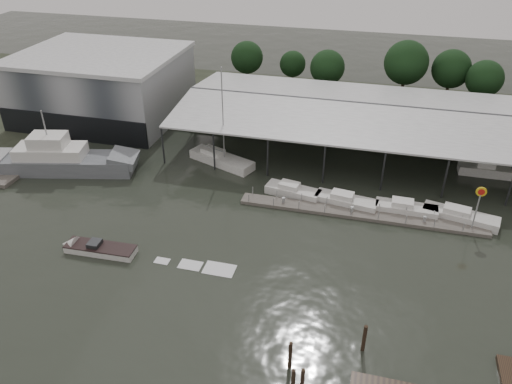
% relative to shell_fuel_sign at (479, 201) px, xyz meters
% --- Properties ---
extents(ground, '(200.00, 200.00, 0.00)m').
position_rel_shell_fuel_sign_xyz_m(ground, '(-27.00, -9.99, -3.93)').
color(ground, '#262C23').
rests_on(ground, ground).
extents(land_strip_far, '(140.00, 30.00, 0.30)m').
position_rel_shell_fuel_sign_xyz_m(land_strip_far, '(-27.00, 32.01, -3.83)').
color(land_strip_far, '#383E2E').
rests_on(land_strip_far, ground).
extents(land_strip_west, '(20.00, 40.00, 0.30)m').
position_rel_shell_fuel_sign_xyz_m(land_strip_west, '(-67.00, 20.01, -3.83)').
color(land_strip_west, '#383E2E').
rests_on(land_strip_west, ground).
extents(storage_warehouse, '(24.50, 20.50, 10.50)m').
position_rel_shell_fuel_sign_xyz_m(storage_warehouse, '(-55.00, 19.95, 1.36)').
color(storage_warehouse, '#95999E').
rests_on(storage_warehouse, ground).
extents(covered_boat_shed, '(58.24, 24.00, 6.96)m').
position_rel_shell_fuel_sign_xyz_m(covered_boat_shed, '(-10.00, 18.01, 2.20)').
color(covered_boat_shed, silver).
rests_on(covered_boat_shed, ground).
extents(trawler_dock, '(3.00, 18.00, 0.50)m').
position_rel_shell_fuel_sign_xyz_m(trawler_dock, '(-57.00, 4.01, -3.68)').
color(trawler_dock, slate).
rests_on(trawler_dock, ground).
extents(floating_dock, '(28.00, 2.00, 1.40)m').
position_rel_shell_fuel_sign_xyz_m(floating_dock, '(-12.00, 0.01, -3.72)').
color(floating_dock, slate).
rests_on(floating_dock, ground).
extents(shell_fuel_sign, '(1.10, 0.18, 5.55)m').
position_rel_shell_fuel_sign_xyz_m(shell_fuel_sign, '(0.00, 0.00, 0.00)').
color(shell_fuel_sign, '#979A9D').
rests_on(shell_fuel_sign, ground).
extents(grey_trawler, '(20.05, 8.77, 8.84)m').
position_rel_shell_fuel_sign_xyz_m(grey_trawler, '(-51.09, 1.14, -2.35)').
color(grey_trawler, slate).
rests_on(grey_trawler, ground).
extents(white_sailboat, '(9.82, 5.97, 13.76)m').
position_rel_shell_fuel_sign_xyz_m(white_sailboat, '(-31.45, 8.29, -3.27)').
color(white_sailboat, white).
rests_on(white_sailboat, ground).
extents(speedboat_underway, '(19.04, 2.83, 2.00)m').
position_rel_shell_fuel_sign_xyz_m(speedboat_underway, '(-38.03, -13.56, -3.53)').
color(speedboat_underway, white).
rests_on(speedboat_underway, ground).
extents(moored_cruiser_0, '(7.00, 3.42, 1.70)m').
position_rel_shell_fuel_sign_xyz_m(moored_cruiser_0, '(-20.40, 2.52, -3.31)').
color(moored_cruiser_0, white).
rests_on(moored_cruiser_0, ground).
extents(moored_cruiser_1, '(7.56, 3.32, 1.70)m').
position_rel_shell_fuel_sign_xyz_m(moored_cruiser_1, '(-13.91, 1.83, -3.31)').
color(moored_cruiser_1, white).
rests_on(moored_cruiser_1, ground).
extents(moored_cruiser_2, '(7.03, 2.39, 1.70)m').
position_rel_shell_fuel_sign_xyz_m(moored_cruiser_2, '(-7.03, 1.87, -3.31)').
color(moored_cruiser_2, white).
rests_on(moored_cruiser_2, ground).
extents(moored_cruiser_3, '(8.46, 3.98, 1.70)m').
position_rel_shell_fuel_sign_xyz_m(moored_cruiser_3, '(-1.10, 1.81, -3.31)').
color(moored_cruiser_3, white).
rests_on(moored_cruiser_3, ground).
extents(horizon_tree_line, '(72.79, 9.82, 11.04)m').
position_rel_shell_fuel_sign_xyz_m(horizon_tree_line, '(-2.28, 37.79, 2.26)').
color(horizon_tree_line, black).
rests_on(horizon_tree_line, ground).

